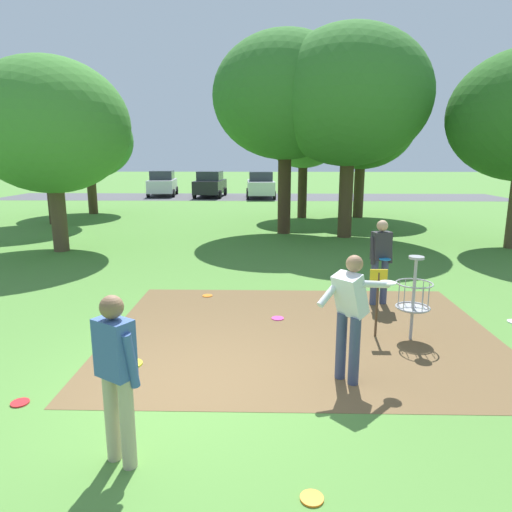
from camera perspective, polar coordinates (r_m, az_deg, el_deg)
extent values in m
plane|color=#518438|center=(6.19, -8.49, -16.05)|extent=(160.00, 160.00, 0.00)
cube|color=brown|center=(7.88, 5.64, -9.50)|extent=(6.44, 4.95, 0.01)
cylinder|color=#9E9EA3|center=(7.78, 19.06, -5.19)|extent=(0.05, 0.05, 1.35)
cylinder|color=#9E9EA3|center=(7.60, 19.43, -0.19)|extent=(0.24, 0.24, 0.04)
torus|color=#9E9EA3|center=(7.70, 19.20, -3.24)|extent=(0.58, 0.58, 0.02)
torus|color=#9E9EA3|center=(7.81, 18.99, -6.07)|extent=(0.55, 0.55, 0.03)
cylinder|color=#9E9EA3|center=(7.82, 18.98, -6.21)|extent=(0.48, 0.48, 0.02)
cylinder|color=gray|center=(7.83, 20.76, -4.63)|extent=(0.01, 0.01, 0.40)
cylinder|color=gray|center=(7.94, 20.12, -4.34)|extent=(0.01, 0.01, 0.40)
cylinder|color=gray|center=(7.98, 19.12, -4.18)|extent=(0.01, 0.01, 0.40)
cylinder|color=gray|center=(7.94, 18.10, -4.20)|extent=(0.01, 0.01, 0.40)
cylinder|color=gray|center=(7.83, 17.44, -4.39)|extent=(0.01, 0.01, 0.40)
cylinder|color=gray|center=(7.68, 17.40, -4.70)|extent=(0.01, 0.01, 0.40)
cylinder|color=gray|center=(7.57, 18.02, -5.00)|extent=(0.01, 0.01, 0.40)
cylinder|color=gray|center=(7.53, 19.08, -5.18)|extent=(0.01, 0.01, 0.40)
cylinder|color=gray|center=(7.57, 20.14, -5.15)|extent=(0.01, 0.01, 0.40)
cylinder|color=gray|center=(7.69, 20.78, -4.94)|extent=(0.01, 0.01, 0.40)
cylinder|color=#4C3823|center=(7.76, 14.88, -5.93)|extent=(0.04, 0.04, 1.10)
cube|color=gold|center=(7.62, 15.09, -2.36)|extent=(0.28, 0.03, 0.20)
cylinder|color=tan|center=(4.90, -17.55, -18.58)|extent=(0.14, 0.14, 0.92)
cylinder|color=tan|center=(4.76, -15.76, -19.51)|extent=(0.14, 0.14, 0.92)
cube|color=#385693|center=(4.49, -17.27, -10.94)|extent=(0.42, 0.38, 0.56)
sphere|color=brown|center=(4.35, -17.61, -6.09)|extent=(0.22, 0.22, 0.22)
cylinder|color=#385693|center=(4.67, -18.52, -11.21)|extent=(0.16, 0.19, 0.55)
cylinder|color=#385693|center=(4.40, -15.38, -12.50)|extent=(0.16, 0.19, 0.55)
cylinder|color=gold|center=(4.69, -15.36, -12.87)|extent=(0.22, 0.22, 0.02)
cylinder|color=#384260|center=(6.29, 10.58, -10.99)|extent=(0.14, 0.14, 0.92)
cylinder|color=#384260|center=(6.17, 12.19, -11.56)|extent=(0.14, 0.14, 0.92)
cube|color=silver|center=(5.97, 11.68, -4.76)|extent=(0.52, 0.52, 0.60)
sphere|color=#9E7051|center=(5.92, 12.21, -0.93)|extent=(0.22, 0.22, 0.22)
cylinder|color=silver|center=(6.08, 14.68, -3.44)|extent=(0.50, 0.46, 0.21)
cylinder|color=white|center=(6.32, 16.14, -3.22)|extent=(0.22, 0.22, 0.02)
cylinder|color=silver|center=(5.92, 9.39, -4.33)|extent=(0.42, 0.38, 0.37)
cylinder|color=#384260|center=(9.54, 15.70, -3.10)|extent=(0.14, 0.14, 0.92)
cylinder|color=#384260|center=(9.43, 14.53, -3.20)|extent=(0.14, 0.14, 0.92)
cube|color=#2D2D33|center=(9.32, 15.38, 1.24)|extent=(0.40, 0.30, 0.56)
sphere|color=tan|center=(9.25, 15.52, 3.67)|extent=(0.22, 0.22, 0.22)
cylinder|color=#2D2D33|center=(9.41, 16.42, 0.76)|extent=(0.13, 0.18, 0.55)
cylinder|color=#2D2D33|center=(9.23, 14.38, 0.66)|extent=(0.13, 0.18, 0.55)
cylinder|color=#1E93DB|center=(9.21, 15.83, -0.38)|extent=(0.22, 0.22, 0.02)
cylinder|color=#E53D99|center=(8.47, 2.72, -7.79)|extent=(0.23, 0.23, 0.02)
cylinder|color=orange|center=(4.54, 6.99, -27.84)|extent=(0.21, 0.21, 0.02)
cylinder|color=red|center=(6.47, -27.40, -15.97)|extent=(0.22, 0.22, 0.02)
cylinder|color=orange|center=(9.83, -6.09, -4.96)|extent=(0.21, 0.21, 0.02)
cylinder|color=brown|center=(15.49, -23.40, 4.32)|extent=(0.47, 0.47, 2.05)
ellipsoid|color=#428433|center=(15.40, -24.32, 14.59)|extent=(4.68, 4.68, 3.98)
cylinder|color=#4C3823|center=(22.69, 12.72, 7.94)|extent=(0.48, 0.48, 2.55)
ellipsoid|color=#285B1E|center=(22.68, 13.12, 15.88)|extent=(5.00, 5.00, 4.25)
cylinder|color=#422D1E|center=(22.20, 5.82, 8.09)|extent=(0.43, 0.43, 2.55)
ellipsoid|color=#4C8E3D|center=(22.16, 5.98, 15.13)|extent=(3.87, 3.87, 3.29)
cylinder|color=#4C3823|center=(25.05, -19.79, 7.29)|extent=(0.46, 0.46, 2.00)
ellipsoid|color=#38752D|center=(24.99, -20.25, 13.37)|extent=(4.42, 4.42, 3.76)
cylinder|color=#422D1E|center=(21.81, -24.07, 7.16)|extent=(0.46, 0.46, 2.66)
ellipsoid|color=#428433|center=(21.80, -24.81, 15.16)|extent=(4.60, 4.60, 3.91)
cylinder|color=#4C3823|center=(17.00, 11.14, 7.09)|extent=(0.50, 0.50, 2.84)
ellipsoid|color=#38752D|center=(17.04, 11.66, 18.92)|extent=(5.58, 5.58, 4.74)
cylinder|color=#422D1E|center=(17.56, 3.55, 7.80)|extent=(0.49, 0.49, 3.05)
ellipsoid|color=#38752D|center=(17.63, 3.72, 19.29)|extent=(5.33, 5.33, 4.53)
cube|color=#4C4C51|center=(33.33, -0.40, 7.40)|extent=(36.00, 6.00, 0.01)
cube|color=silver|center=(34.91, -11.59, 8.61)|extent=(2.22, 4.36, 0.90)
cube|color=#2D333D|center=(34.87, -11.64, 9.87)|extent=(1.80, 2.34, 0.64)
cylinder|color=black|center=(36.35, -12.73, 7.99)|extent=(0.24, 0.62, 0.60)
cylinder|color=black|center=(36.14, -9.88, 8.09)|extent=(0.24, 0.62, 0.60)
cylinder|color=black|center=(33.78, -13.35, 7.64)|extent=(0.24, 0.62, 0.60)
cylinder|color=black|center=(33.55, -10.28, 7.75)|extent=(0.24, 0.62, 0.60)
cube|color=black|center=(33.45, -5.74, 8.64)|extent=(2.03, 4.29, 0.90)
cube|color=#2D333D|center=(33.40, -5.77, 9.96)|extent=(1.70, 2.27, 0.64)
cylinder|color=black|center=(34.92, -6.81, 8.04)|extent=(0.21, 0.61, 0.60)
cylinder|color=black|center=(34.61, -3.86, 8.06)|extent=(0.21, 0.61, 0.60)
cylinder|color=black|center=(32.38, -7.71, 7.67)|extent=(0.21, 0.61, 0.60)
cylinder|color=black|center=(32.05, -4.53, 7.69)|extent=(0.21, 0.61, 0.60)
cube|color=silver|center=(32.55, 0.57, 8.60)|extent=(2.02, 4.29, 0.90)
cube|color=#2D333D|center=(32.50, 0.57, 9.95)|extent=(1.70, 2.26, 0.64)
cylinder|color=black|center=(33.86, -1.06, 7.98)|extent=(0.21, 0.61, 0.60)
cylinder|color=black|center=(33.92, 2.01, 7.99)|extent=(0.21, 0.61, 0.60)
cylinder|color=black|center=(31.26, -1.00, 7.61)|extent=(0.21, 0.61, 0.60)
cylinder|color=black|center=(31.33, 2.32, 7.61)|extent=(0.21, 0.61, 0.60)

